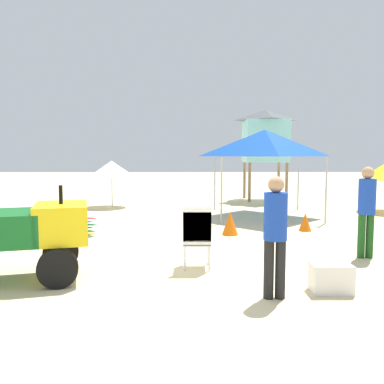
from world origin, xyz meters
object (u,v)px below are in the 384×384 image
at_px(utility_cart, 8,232).
at_px(popup_canopy, 265,143).
at_px(lifeguard_tower, 265,136).
at_px(traffic_cone_far, 305,222).
at_px(stacked_plastic_chairs, 197,232).
at_px(cooler_box, 331,278).
at_px(beach_umbrella_mid, 112,168).
at_px(lifeguard_near_left, 367,206).
at_px(lifeguard_near_center, 275,229).
at_px(surfboard_pile, 48,226).
at_px(traffic_cone_near, 230,223).

distance_m(utility_cart, popup_canopy, 8.77).
height_order(lifeguard_tower, traffic_cone_far, lifeguard_tower).
distance_m(utility_cart, stacked_plastic_chairs, 3.04).
height_order(stacked_plastic_chairs, cooler_box, stacked_plastic_chairs).
bearing_deg(utility_cart, traffic_cone_far, 35.77).
xyz_separation_m(beach_umbrella_mid, cooler_box, (4.99, -9.83, -1.25)).
bearing_deg(popup_canopy, lifeguard_near_left, -79.89).
xyz_separation_m(utility_cart, lifeguard_near_center, (4.01, -0.80, 0.19)).
xyz_separation_m(surfboard_pile, beach_umbrella_mid, (0.55, 5.59, 1.23)).
bearing_deg(cooler_box, lifeguard_tower, 84.01).
distance_m(surfboard_pile, lifeguard_near_center, 6.51).
bearing_deg(lifeguard_near_left, popup_canopy, 100.11).
height_order(lifeguard_tower, traffic_cone_near, lifeguard_tower).
bearing_deg(popup_canopy, cooler_box, -92.95).
distance_m(popup_canopy, traffic_cone_far, 3.42).
height_order(popup_canopy, cooler_box, popup_canopy).
bearing_deg(traffic_cone_near, lifeguard_tower, 73.66).
xyz_separation_m(stacked_plastic_chairs, beach_umbrella_mid, (-3.07, 8.61, 0.81)).
bearing_deg(lifeguard_near_left, beach_umbrella_mid, 128.90).
distance_m(lifeguard_near_center, popup_canopy, 7.87).
bearing_deg(traffic_cone_near, lifeguard_near_center, -88.00).
relative_size(lifeguard_tower, traffic_cone_near, 6.82).
bearing_deg(traffic_cone_far, traffic_cone_near, -165.86).
distance_m(stacked_plastic_chairs, beach_umbrella_mid, 9.18).
xyz_separation_m(lifeguard_near_left, popup_canopy, (-0.97, 5.42, 1.34)).
bearing_deg(traffic_cone_far, lifeguard_near_left, -82.60).
bearing_deg(lifeguard_tower, popup_canopy, -100.67).
distance_m(lifeguard_near_left, cooler_box, 2.53).
xyz_separation_m(utility_cart, cooler_box, (4.88, -0.56, -0.58)).
bearing_deg(cooler_box, lifeguard_near_left, 55.75).
height_order(surfboard_pile, cooler_box, surfboard_pile).
bearing_deg(beach_umbrella_mid, surfboard_pile, -95.58).
xyz_separation_m(popup_canopy, traffic_cone_near, (-1.41, -3.12, -2.07)).
bearing_deg(traffic_cone_far, surfboard_pile, -175.24).
xyz_separation_m(stacked_plastic_chairs, popup_canopy, (2.29, 6.18, 1.70)).
height_order(lifeguard_tower, beach_umbrella_mid, lifeguard_tower).
bearing_deg(traffic_cone_far, cooler_box, -101.62).
relative_size(lifeguard_near_left, traffic_cone_far, 3.76).
bearing_deg(surfboard_pile, beach_umbrella_mid, 84.42).
bearing_deg(stacked_plastic_chairs, lifeguard_tower, 73.73).
xyz_separation_m(popup_canopy, lifeguard_tower, (0.89, 4.73, 0.44)).
xyz_separation_m(utility_cart, stacked_plastic_chairs, (2.97, 0.66, -0.13)).
height_order(lifeguard_near_left, traffic_cone_far, lifeguard_near_left).
xyz_separation_m(stacked_plastic_chairs, lifeguard_near_left, (3.26, 0.76, 0.36)).
distance_m(lifeguard_near_left, traffic_cone_near, 3.38).
xyz_separation_m(lifeguard_near_center, beach_umbrella_mid, (-4.11, 10.08, 0.49)).
distance_m(utility_cart, cooler_box, 4.95).
xyz_separation_m(utility_cart, beach_umbrella_mid, (-0.10, 9.27, 0.68)).
xyz_separation_m(surfboard_pile, cooler_box, (5.53, -4.24, -0.02)).
bearing_deg(lifeguard_near_center, utility_cart, 168.67).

